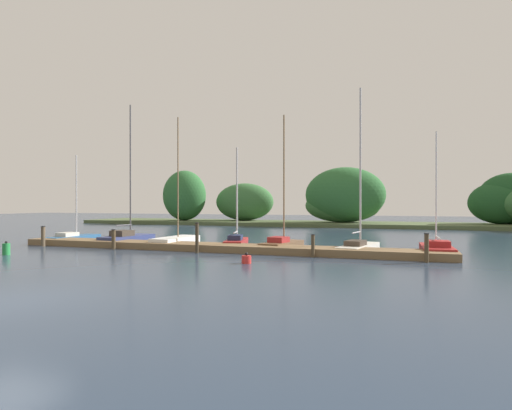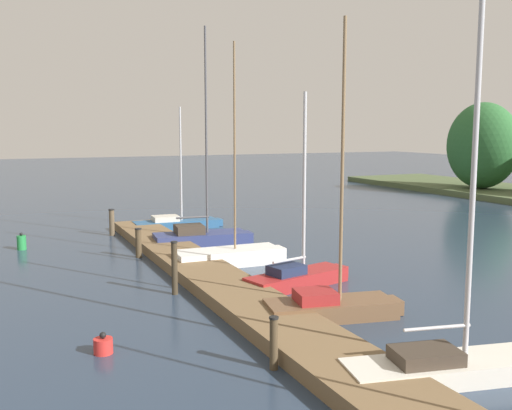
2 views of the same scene
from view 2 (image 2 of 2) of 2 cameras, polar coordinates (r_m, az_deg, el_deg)
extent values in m
cube|color=brown|center=(16.76, -3.20, -7.86)|extent=(23.29, 1.80, 0.35)
ellipsoid|color=#2D6633|center=(43.99, 21.28, 5.44)|extent=(5.37, 4.32, 6.02)
cube|color=#285684|center=(27.30, -7.86, -1.89)|extent=(1.26, 3.89, 0.37)
cube|color=#285684|center=(27.79, -4.40, -1.71)|extent=(0.66, 0.98, 0.32)
cube|color=beige|center=(27.14, -8.85, -1.30)|extent=(0.90, 1.18, 0.24)
cylinder|color=#B7B7BC|center=(27.06, -7.37, 3.99)|extent=(0.08, 0.08, 5.21)
cube|color=navy|center=(23.15, -5.44, -3.36)|extent=(1.69, 3.74, 0.52)
cube|color=navy|center=(23.57, -1.57, -3.20)|extent=(0.82, 0.97, 0.44)
cube|color=#3D3328|center=(22.97, -6.55, -2.38)|extent=(1.11, 1.18, 0.34)
cylinder|color=#4C4C51|center=(22.80, -4.90, 7.18)|extent=(0.09, 0.09, 7.95)
cylinder|color=#4C4C51|center=(22.93, -6.22, -1.21)|extent=(0.21, 1.30, 0.08)
cube|color=white|center=(19.94, -2.78, -5.09)|extent=(1.35, 3.62, 0.53)
cube|color=white|center=(20.53, 1.47, -4.80)|extent=(0.71, 0.92, 0.45)
cylinder|color=#7F6647|center=(19.56, -2.11, 5.67)|extent=(0.07, 0.07, 6.91)
cube|color=maroon|center=(17.28, 4.03, -7.27)|extent=(1.72, 3.44, 0.43)
cube|color=maroon|center=(18.28, 7.52, -6.56)|extent=(0.71, 0.93, 0.36)
cube|color=#1E2847|center=(16.92, 3.00, -6.35)|extent=(0.94, 1.13, 0.28)
cylinder|color=#B7B7BC|center=(16.94, 4.74, 2.15)|extent=(0.10, 0.10, 5.23)
cylinder|color=#B7B7BC|center=(16.93, 3.29, -5.38)|extent=(0.36, 1.21, 0.08)
cube|color=brown|center=(14.62, 7.30, -10.07)|extent=(1.74, 3.33, 0.43)
cube|color=brown|center=(15.17, 12.42, -9.63)|extent=(0.77, 0.90, 0.37)
cube|color=maroon|center=(14.39, 5.83, -8.87)|extent=(1.03, 1.10, 0.28)
cylinder|color=#7F6647|center=(14.05, 8.45, 4.14)|extent=(0.08, 0.08, 6.76)
cube|color=silver|center=(11.74, 18.42, -15.03)|extent=(1.85, 4.13, 0.38)
cube|color=#3D3328|center=(11.39, 16.27, -13.96)|extent=(1.03, 1.34, 0.25)
cylinder|color=#B7B7BC|center=(11.04, 20.66, 5.69)|extent=(0.10, 0.10, 7.95)
cylinder|color=#B7B7BC|center=(11.31, 17.30, -11.39)|extent=(0.33, 1.31, 0.07)
cylinder|color=brown|center=(25.93, -13.93, -1.71)|extent=(0.22, 0.22, 1.12)
cylinder|color=black|center=(25.84, -13.97, -0.44)|extent=(0.26, 0.26, 0.04)
cylinder|color=#4C3D28|center=(21.33, -11.42, -3.72)|extent=(0.21, 0.21, 1.03)
cylinder|color=black|center=(21.24, -11.46, -2.30)|extent=(0.24, 0.24, 0.04)
cylinder|color=#3D3323|center=(16.47, -7.98, -6.19)|extent=(0.17, 0.17, 1.47)
cylinder|color=black|center=(16.31, -8.02, -3.61)|extent=(0.19, 0.19, 0.04)
cylinder|color=#4C3D28|center=(11.50, 1.75, -13.45)|extent=(0.16, 0.16, 1.01)
cylinder|color=black|center=(11.32, 1.76, -10.96)|extent=(0.19, 0.19, 0.04)
cylinder|color=#23843D|center=(24.07, -21.96, -3.43)|extent=(0.34, 0.34, 0.54)
sphere|color=black|center=(24.01, -22.00, -2.66)|extent=(0.12, 0.12, 0.12)
cylinder|color=red|center=(12.76, -14.72, -13.20)|extent=(0.39, 0.39, 0.32)
sphere|color=black|center=(12.68, -14.76, -12.22)|extent=(0.14, 0.14, 0.14)
camera|label=1|loc=(15.72, -91.83, -8.22)|focal=30.03mm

